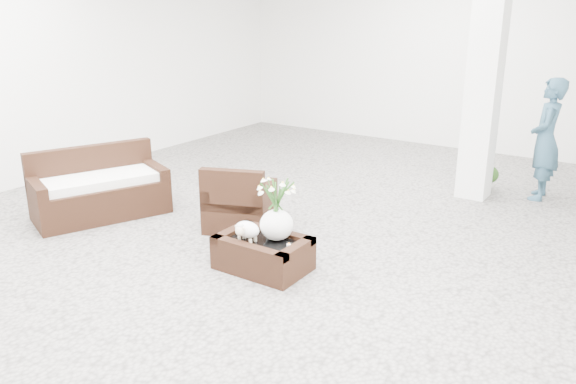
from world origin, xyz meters
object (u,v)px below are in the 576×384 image
Objects in this scene: loveseat at (99,184)px; coffee_table at (263,255)px; topiary at (483,147)px; armchair at (240,196)px.

coffee_table is at bearing -69.87° from loveseat.
topiary is (3.68, 3.77, 0.21)m from loveseat.
topiary is at bearing -21.82° from loveseat.
armchair is 3.67m from topiary.
coffee_table is 4.05m from topiary.
armchair is at bearing 139.19° from coffee_table.
coffee_table is at bearing 117.71° from armchair.
loveseat is 5.28m from topiary.
topiary reaches higher than armchair.
topiary is at bearing -144.04° from armchair.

